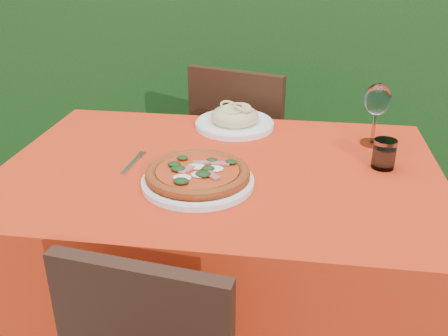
# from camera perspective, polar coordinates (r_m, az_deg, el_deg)

# --- Properties ---
(hedge) EXTENTS (3.20, 0.55, 1.78)m
(hedge) POSITION_cam_1_polar(r_m,az_deg,el_deg) (2.88, 4.47, 16.31)
(hedge) COLOR black
(hedge) RESTS_ON ground
(dining_table) EXTENTS (1.26, 0.86, 0.75)m
(dining_table) POSITION_cam_1_polar(r_m,az_deg,el_deg) (1.51, -0.47, -5.03)
(dining_table) COLOR #432915
(dining_table) RESTS_ON ground
(chair_far) EXTENTS (0.50, 0.50, 0.89)m
(chair_far) POSITION_cam_1_polar(r_m,az_deg,el_deg) (2.14, 2.32, 1.79)
(chair_far) COLOR black
(chair_far) RESTS_ON ground
(pizza_plate) EXTENTS (0.31, 0.31, 0.06)m
(pizza_plate) POSITION_cam_1_polar(r_m,az_deg,el_deg) (1.33, -3.02, -0.91)
(pizza_plate) COLOR white
(pizza_plate) RESTS_ON dining_table
(pasta_plate) EXTENTS (0.27, 0.27, 0.08)m
(pasta_plate) POSITION_cam_1_polar(r_m,az_deg,el_deg) (1.73, 1.22, 5.54)
(pasta_plate) COLOR white
(pasta_plate) RESTS_ON dining_table
(water_glass) EXTENTS (0.07, 0.07, 0.09)m
(water_glass) POSITION_cam_1_polar(r_m,az_deg,el_deg) (1.49, 17.81, 1.39)
(water_glass) COLOR silver
(water_glass) RESTS_ON dining_table
(wine_glass) EXTENTS (0.08, 0.08, 0.20)m
(wine_glass) POSITION_cam_1_polar(r_m,az_deg,el_deg) (1.62, 17.12, 7.22)
(wine_glass) COLOR silver
(wine_glass) RESTS_ON dining_table
(fork) EXTENTS (0.04, 0.18, 0.00)m
(fork) POSITION_cam_1_polar(r_m,az_deg,el_deg) (1.47, -10.54, 0.39)
(fork) COLOR silver
(fork) RESTS_ON dining_table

